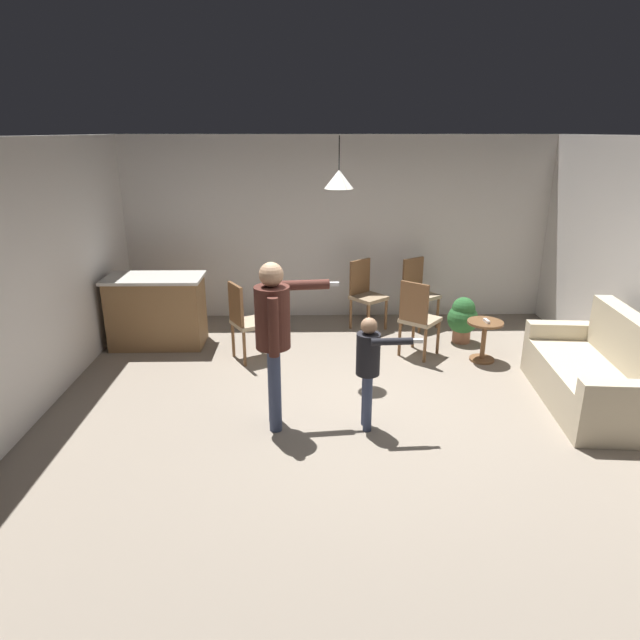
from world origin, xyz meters
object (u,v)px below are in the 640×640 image
(dining_chair_spare, at_px, (418,290))
(spare_remote_on_table, at_px, (487,321))
(dining_chair_by_counter, at_px, (365,292))
(side_table_by_couch, at_px, (484,336))
(dining_chair_near_wall, at_px, (418,316))
(potted_plant_corner, at_px, (463,318))
(couch_floral, at_px, (595,375))
(person_adult, at_px, (274,328))
(dining_chair_centre_back, at_px, (245,319))
(kitchen_counter, at_px, (157,311))
(person_child, at_px, (369,361))

(dining_chair_spare, height_order, spare_remote_on_table, dining_chair_spare)
(dining_chair_by_counter, bearing_deg, side_table_by_couch, 97.38)
(dining_chair_near_wall, xyz_separation_m, potted_plant_corner, (0.72, 0.50, -0.20))
(potted_plant_corner, bearing_deg, couch_floral, -64.10)
(dining_chair_near_wall, height_order, spare_remote_on_table, dining_chair_near_wall)
(couch_floral, xyz_separation_m, side_table_by_couch, (-0.80, 1.19, -0.00))
(side_table_by_couch, distance_m, spare_remote_on_table, 0.21)
(person_adult, height_order, dining_chair_centre_back, person_adult)
(dining_chair_near_wall, distance_m, dining_chair_spare, 1.21)
(side_table_by_couch, bearing_deg, dining_chair_centre_back, 178.27)
(dining_chair_spare, relative_size, potted_plant_corner, 1.58)
(dining_chair_near_wall, bearing_deg, dining_chair_spare, 118.20)
(dining_chair_centre_back, bearing_deg, couch_floral, 41.58)
(person_adult, distance_m, dining_chair_spare, 3.51)
(kitchen_counter, relative_size, dining_chair_spare, 1.26)
(person_adult, relative_size, potted_plant_corner, 2.59)
(dining_chair_by_counter, relative_size, dining_chair_near_wall, 1.00)
(potted_plant_corner, bearing_deg, person_adult, -137.24)
(dining_chair_by_counter, xyz_separation_m, dining_chair_near_wall, (0.55, -1.10, 0.00))
(person_adult, height_order, spare_remote_on_table, person_adult)
(potted_plant_corner, bearing_deg, side_table_by_couch, -81.70)
(person_child, xyz_separation_m, dining_chair_near_wall, (0.80, 1.78, -0.16))
(couch_floral, distance_m, dining_chair_spare, 2.90)
(dining_chair_spare, bearing_deg, potted_plant_corner, 91.98)
(person_adult, height_order, person_child, person_adult)
(side_table_by_couch, height_order, person_child, person_child)
(person_adult, bearing_deg, side_table_by_couch, 116.25)
(dining_chair_spare, bearing_deg, side_table_by_couch, 80.01)
(dining_chair_near_wall, bearing_deg, person_child, -75.35)
(dining_chair_centre_back, height_order, spare_remote_on_table, dining_chair_centre_back)
(dining_chair_centre_back, bearing_deg, dining_chair_near_wall, 62.02)
(spare_remote_on_table, bearing_deg, dining_chair_spare, 113.32)
(dining_chair_by_counter, height_order, dining_chair_spare, same)
(spare_remote_on_table, bearing_deg, dining_chair_by_counter, 136.71)
(person_child, relative_size, dining_chair_by_counter, 1.13)
(dining_chair_centre_back, relative_size, spare_remote_on_table, 7.69)
(dining_chair_by_counter, xyz_separation_m, potted_plant_corner, (1.27, -0.60, -0.20))
(person_adult, bearing_deg, dining_chair_near_wall, 129.72)
(couch_floral, distance_m, person_child, 2.48)
(dining_chair_spare, height_order, potted_plant_corner, dining_chair_spare)
(kitchen_counter, relative_size, side_table_by_couch, 2.42)
(kitchen_counter, xyz_separation_m, dining_chair_by_counter, (2.83, 0.62, 0.07))
(dining_chair_by_counter, bearing_deg, dining_chair_spare, 146.21)
(potted_plant_corner, bearing_deg, dining_chair_near_wall, -145.25)
(side_table_by_couch, height_order, dining_chair_by_counter, dining_chair_by_counter)
(potted_plant_corner, bearing_deg, dining_chair_centre_back, -168.96)
(couch_floral, height_order, potted_plant_corner, couch_floral)
(dining_chair_by_counter, bearing_deg, dining_chair_near_wall, 76.48)
(couch_floral, relative_size, spare_remote_on_table, 14.35)
(dining_chair_by_counter, distance_m, dining_chair_centre_back, 1.98)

